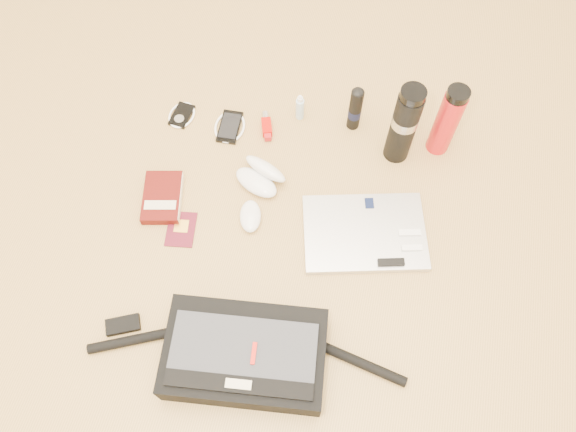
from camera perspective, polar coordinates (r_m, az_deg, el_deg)
The scene contains 14 objects.
ground at distance 1.64m, azimuth -2.44°, elevation -3.45°, with size 4.00×4.00×0.00m, color #A98346.
messenger_bag at distance 1.50m, azimuth -4.48°, elevation -13.86°, with size 0.85×0.31×0.12m.
laptop at distance 1.67m, azimuth 7.83°, elevation -1.73°, with size 0.41×0.33×0.03m.
book at distance 1.74m, azimuth -12.61°, elevation 1.85°, with size 0.15×0.19×0.03m.
passport at distance 1.70m, azimuth -10.81°, elevation -1.31°, with size 0.10×0.13×0.01m.
mouse at distance 1.67m, azimuth -3.84°, elevation -0.02°, with size 0.09×0.12×0.03m.
sunglasses_case at distance 1.72m, azimuth -2.78°, elevation 4.10°, with size 0.18×0.17×0.09m.
ipod at distance 1.92m, azimuth -10.75°, elevation 10.03°, with size 0.09×0.10×0.01m.
phone at distance 1.86m, azimuth -5.94°, elevation 9.00°, with size 0.11×0.13×0.01m.
inhaler at distance 1.85m, azimuth -2.19°, elevation 9.12°, with size 0.06×0.11×0.03m.
spray_bottle at distance 1.85m, azimuth 1.22°, elevation 10.91°, with size 0.03×0.03×0.10m.
aerosol_can at distance 1.81m, azimuth 6.85°, elevation 10.78°, with size 0.05×0.05×0.18m.
thermos_black at distance 1.71m, azimuth 11.70°, elevation 9.09°, with size 0.10×0.10×0.30m.
thermos_red at distance 1.77m, azimuth 15.85°, elevation 9.27°, with size 0.08×0.08×0.27m.
Camera 1 is at (0.22, -0.62, 1.51)m, focal length 35.00 mm.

